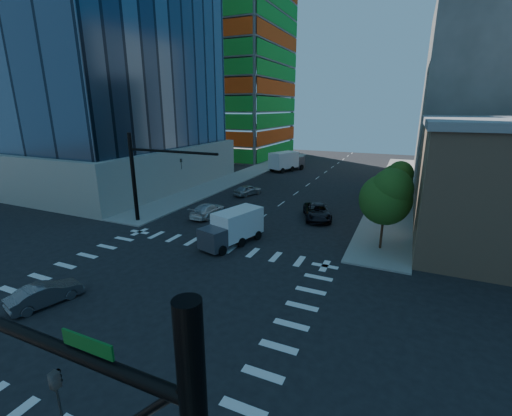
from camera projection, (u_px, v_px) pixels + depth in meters
The scene contains 15 objects.
ground at pixel (150, 298), 21.49m from camera, with size 160.00×160.00×0.00m, color black.
road_markings at pixel (150, 298), 21.49m from camera, with size 20.00×20.00×0.01m, color silver.
sidewalk_ne at pixel (396, 186), 51.59m from camera, with size 5.00×60.00×0.15m, color gray.
sidewalk_nw at pixel (246, 174), 61.39m from camera, with size 5.00×60.00×0.15m, color gray.
construction_building at pixel (229, 49), 79.52m from camera, with size 25.16×34.50×70.60m.
bg_building_ne at pixel (507, 91), 55.11m from camera, with size 24.00×30.00×28.00m, color #5B5751.
signal_mast_nw at pixel (144, 171), 33.93m from camera, with size 10.20×0.40×9.00m.
tree_south at pixel (387, 196), 27.39m from camera, with size 4.16×4.16×6.82m.
tree_north at pixel (397, 178), 37.97m from camera, with size 3.54×3.52×5.78m.
car_nb_far at pixel (317, 212), 36.63m from camera, with size 2.60×5.63×1.57m, color black.
car_sb_near at pixel (208, 210), 37.40m from camera, with size 2.05×5.05×1.47m, color silver.
car_sb_mid at pixel (248, 190), 46.54m from camera, with size 1.74×4.31×1.47m, color #A7AAAF.
car_sb_cross at pixel (45, 294), 20.67m from camera, with size 1.43×4.09×1.35m, color #4C4D51.
box_truck_near at pixel (231, 231), 29.54m from camera, with size 3.81×6.00×2.92m.
box_truck_far at pixel (288, 162), 64.56m from camera, with size 5.25×7.41×3.58m.
Camera 1 is at (13.87, -14.63, 11.49)m, focal length 24.00 mm.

